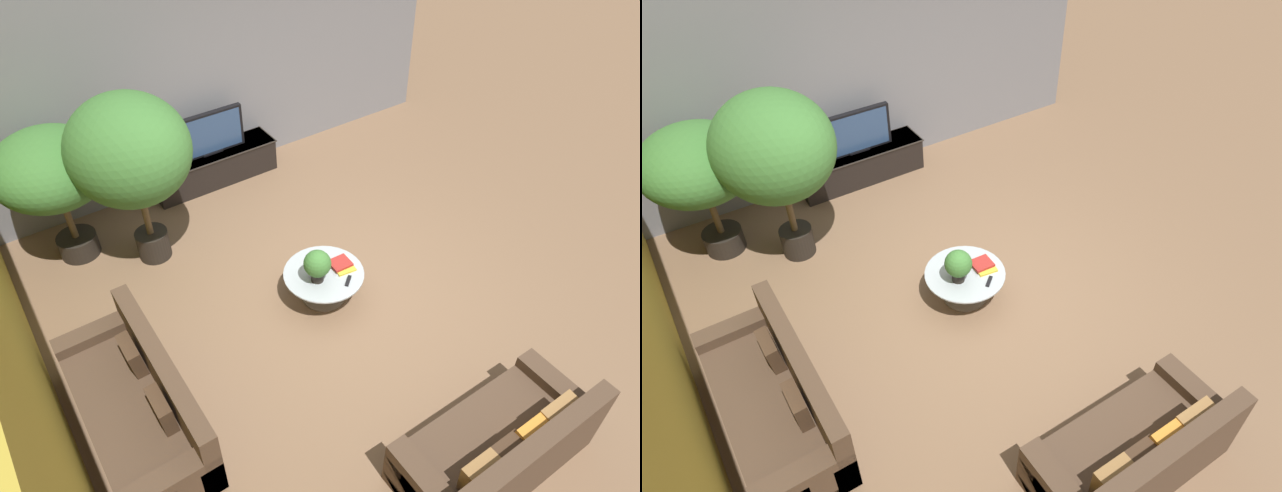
{
  "view_description": "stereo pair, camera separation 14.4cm",
  "coord_description": "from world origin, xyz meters",
  "views": [
    {
      "loc": [
        -2.86,
        -3.66,
        4.9
      ],
      "look_at": [
        -0.12,
        0.35,
        0.55
      ],
      "focal_mm": 32.0,
      "sensor_mm": 36.0,
      "label": 1
    },
    {
      "loc": [
        -2.74,
        -3.74,
        4.9
      ],
      "look_at": [
        -0.12,
        0.35,
        0.55
      ],
      "focal_mm": 32.0,
      "sensor_mm": 36.0,
      "label": 2
    }
  ],
  "objects": [
    {
      "name": "back_wall_stone",
      "position": [
        0.0,
        3.26,
        1.5
      ],
      "size": [
        7.4,
        0.12,
        3.0
      ],
      "primitive_type": "cube",
      "color": "slate",
      "rests_on": "ground"
    },
    {
      "name": "coffee_table",
      "position": [
        -0.24,
        0.11,
        0.27
      ],
      "size": [
        0.92,
        0.92,
        0.39
      ],
      "color": "#756656",
      "rests_on": "ground"
    },
    {
      "name": "book_stack",
      "position": [
        -0.01,
        0.09,
        0.41
      ],
      "size": [
        0.26,
        0.31,
        0.06
      ],
      "color": "gold",
      "rests_on": "coffee_table"
    },
    {
      "name": "potted_palm_tall",
      "position": [
        -2.35,
        2.47,
        1.24
      ],
      "size": [
        1.32,
        1.32,
        1.72
      ],
      "color": "black",
      "rests_on": "ground"
    },
    {
      "name": "potted_palm_corner",
      "position": [
        -1.58,
        1.9,
        1.51
      ],
      "size": [
        1.36,
        1.36,
        2.18
      ],
      "color": "black",
      "rests_on": "ground"
    },
    {
      "name": "remote_silver",
      "position": [
        -0.29,
        0.28,
        0.4
      ],
      "size": [
        0.13,
        0.15,
        0.02
      ],
      "primitive_type": "cube",
      "rotation": [
        0.0,
        0.0,
        0.65
      ],
      "color": "gray",
      "rests_on": "coffee_table"
    },
    {
      "name": "couch_by_wall",
      "position": [
        -2.59,
        -0.29,
        0.28
      ],
      "size": [
        0.84,
        2.01,
        0.84
      ],
      "rotation": [
        0.0,
        0.0,
        -1.57
      ],
      "color": "#4C3828",
      "rests_on": "ground"
    },
    {
      "name": "side_wall_left",
      "position": [
        -3.26,
        0.2,
        1.5
      ],
      "size": [
        0.12,
        7.4,
        3.0
      ],
      "primitive_type": "cube",
      "color": "gold",
      "rests_on": "ground"
    },
    {
      "name": "remote_black",
      "position": [
        -0.09,
        -0.16,
        0.4
      ],
      "size": [
        0.15,
        0.13,
        0.02
      ],
      "primitive_type": "cube",
      "rotation": [
        0.0,
        0.0,
        -0.87
      ],
      "color": "black",
      "rests_on": "coffee_table"
    },
    {
      "name": "television",
      "position": [
        -0.22,
        2.94,
        0.79
      ],
      "size": [
        1.02,
        0.13,
        0.62
      ],
      "color": "black",
      "rests_on": "media_console"
    },
    {
      "name": "media_console",
      "position": [
        -0.22,
        2.94,
        0.25
      ],
      "size": [
        1.87,
        0.5,
        0.48
      ],
      "color": "black",
      "rests_on": "ground"
    },
    {
      "name": "potted_plant_tabletop",
      "position": [
        -0.36,
        0.05,
        0.62
      ],
      "size": [
        0.31,
        0.31,
        0.4
      ],
      "color": "black",
      "rests_on": "coffee_table"
    },
    {
      "name": "couch_near_entry",
      "position": [
        -0.16,
        -2.46,
        0.29
      ],
      "size": [
        1.8,
        0.84,
        0.84
      ],
      "rotation": [
        0.0,
        0.0,
        3.14
      ],
      "color": "#4C3828",
      "rests_on": "ground"
    },
    {
      "name": "ground_plane",
      "position": [
        0.0,
        0.0,
        0.0
      ],
      "size": [
        24.0,
        24.0,
        0.0
      ],
      "primitive_type": "plane",
      "color": "brown"
    }
  ]
}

